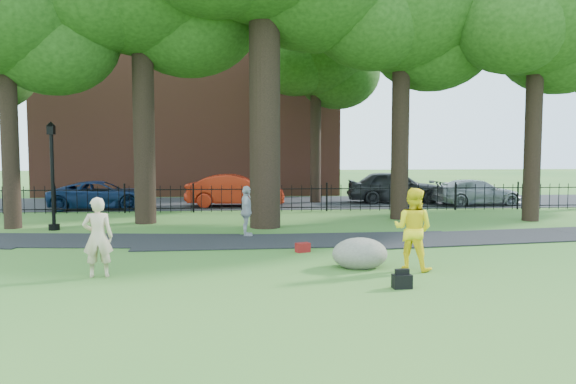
{
  "coord_description": "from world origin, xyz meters",
  "views": [
    {
      "loc": [
        -0.79,
        -13.12,
        2.86
      ],
      "look_at": [
        0.43,
        2.0,
        1.67
      ],
      "focal_mm": 35.0,
      "sensor_mm": 36.0,
      "label": 1
    }
  ],
  "objects": [
    {
      "name": "woman",
      "position": [
        -4.01,
        -0.52,
        0.89
      ],
      "size": [
        0.71,
        0.52,
        1.79
      ],
      "primitive_type": "imported",
      "rotation": [
        0.0,
        0.0,
        3.29
      ],
      "color": "#C8AA89",
      "rests_on": "ground"
    },
    {
      "name": "man",
      "position": [
        3.18,
        -0.36,
        0.97
      ],
      "size": [
        1.19,
        1.14,
        1.93
      ],
      "primitive_type": "imported",
      "rotation": [
        0.0,
        0.0,
        2.52
      ],
      "color": "yellow",
      "rests_on": "ground"
    },
    {
      "name": "tree_row",
      "position": [
        0.52,
        8.4,
        8.15
      ],
      "size": [
        26.82,
        7.96,
        12.42
      ],
      "color": "black",
      "rests_on": "ground"
    },
    {
      "name": "boulder",
      "position": [
        1.99,
        -0.02,
        0.39
      ],
      "size": [
        1.62,
        1.44,
        0.78
      ],
      "primitive_type": "ellipsoid",
      "rotation": [
        0.0,
        0.0,
        -0.39
      ],
      "color": "slate",
      "rests_on": "ground"
    },
    {
      "name": "pedestrian",
      "position": [
        -0.68,
        4.92,
        0.82
      ],
      "size": [
        0.4,
        0.96,
        1.64
      ],
      "primitive_type": "imported",
      "rotation": [
        0.0,
        0.0,
        1.57
      ],
      "color": "#A7A8AC",
      "rests_on": "ground"
    },
    {
      "name": "lamppost",
      "position": [
        -7.39,
        6.92,
        1.85
      ],
      "size": [
        0.37,
        0.37,
        3.77
      ],
      "rotation": [
        0.0,
        0.0,
        -0.03
      ],
      "color": "black",
      "rests_on": "ground"
    },
    {
      "name": "iron_fence",
      "position": [
        0.0,
        12.0,
        0.6
      ],
      "size": [
        44.0,
        0.04,
        1.2
      ],
      "color": "black",
      "rests_on": "ground"
    },
    {
      "name": "brick_building",
      "position": [
        -4.0,
        24.0,
        6.0
      ],
      "size": [
        18.0,
        8.0,
        12.0
      ],
      "primitive_type": "cube",
      "color": "brown",
      "rests_on": "ground"
    },
    {
      "name": "street",
      "position": [
        0.0,
        16.0,
        0.0
      ],
      "size": [
        80.0,
        7.0,
        0.02
      ],
      "primitive_type": "cube",
      "color": "black",
      "rests_on": "ground"
    },
    {
      "name": "grey_car",
      "position": [
        7.14,
        15.5,
        0.85
      ],
      "size": [
        5.11,
        2.38,
        1.69
      ],
      "primitive_type": "imported",
      "rotation": [
        0.0,
        0.0,
        1.49
      ],
      "color": "black",
      "rests_on": "ground"
    },
    {
      "name": "silver_car",
      "position": [
        10.83,
        13.89,
        0.64
      ],
      "size": [
        4.57,
        2.16,
        1.29
      ],
      "primitive_type": "imported",
      "rotation": [
        0.0,
        0.0,
        1.65
      ],
      "color": "gray",
      "rests_on": "ground"
    },
    {
      "name": "red_sedan",
      "position": [
        -1.16,
        14.32,
        0.78
      ],
      "size": [
        4.84,
        1.88,
        1.57
      ],
      "primitive_type": "imported",
      "rotation": [
        0.0,
        0.0,
        1.52
      ],
      "color": "#A51F0C",
      "rests_on": "ground"
    },
    {
      "name": "red_bag",
      "position": [
        0.84,
        2.06,
        0.13
      ],
      "size": [
        0.44,
        0.36,
        0.26
      ],
      "primitive_type": "cube",
      "rotation": [
        0.0,
        0.0,
        0.41
      ],
      "color": "maroon",
      "rests_on": "ground"
    },
    {
      "name": "navy_van",
      "position": [
        -7.38,
        13.6,
        0.66
      ],
      "size": [
        4.86,
        2.47,
        1.32
      ],
      "primitive_type": "imported",
      "rotation": [
        0.0,
        0.0,
        1.63
      ],
      "color": "#0E2047",
      "rests_on": "ground"
    },
    {
      "name": "footpath",
      "position": [
        1.0,
        3.9,
        0.0
      ],
      "size": [
        36.07,
        3.85,
        0.03
      ],
      "primitive_type": "cube",
      "rotation": [
        0.0,
        0.0,
        0.03
      ],
      "color": "black",
      "rests_on": "ground"
    },
    {
      "name": "backpack",
      "position": [
        2.44,
        -2.06,
        0.14
      ],
      "size": [
        0.4,
        0.27,
        0.29
      ],
      "primitive_type": "cube",
      "rotation": [
        0.0,
        0.0,
        0.08
      ],
      "color": "black",
      "rests_on": "ground"
    },
    {
      "name": "ground",
      "position": [
        0.0,
        0.0,
        0.0
      ],
      "size": [
        120.0,
        120.0,
        0.0
      ],
      "primitive_type": "plane",
      "color": "#2B6122",
      "rests_on": "ground"
    }
  ]
}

